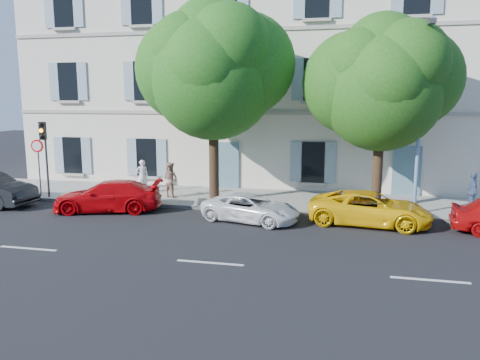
% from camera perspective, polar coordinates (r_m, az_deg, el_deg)
% --- Properties ---
extents(ground, '(90.00, 90.00, 0.00)m').
position_cam_1_polar(ground, '(17.48, 0.01, -5.69)').
color(ground, black).
extents(sidewalk, '(36.00, 4.50, 0.15)m').
position_cam_1_polar(sidewalk, '(21.70, 2.58, -2.41)').
color(sidewalk, '#A09E96').
rests_on(sidewalk, ground).
extents(kerb, '(36.00, 0.16, 0.16)m').
position_cam_1_polar(kerb, '(19.61, 1.47, -3.71)').
color(kerb, '#9E998E').
rests_on(kerb, ground).
extents(building, '(28.00, 7.00, 12.00)m').
position_cam_1_polar(building, '(26.91, 4.88, 12.65)').
color(building, beige).
rests_on(building, ground).
extents(car_red_coupe, '(4.77, 2.86, 1.29)m').
position_cam_1_polar(car_red_coupe, '(20.45, -15.82, -1.90)').
color(car_red_coupe, '#BC050A').
rests_on(car_red_coupe, ground).
extents(car_white_coupe, '(4.11, 2.61, 1.06)m').
position_cam_1_polar(car_white_coupe, '(18.09, 1.36, -3.42)').
color(car_white_coupe, white).
rests_on(car_white_coupe, ground).
extents(car_yellow_supercar, '(4.72, 2.58, 1.25)m').
position_cam_1_polar(car_yellow_supercar, '(18.26, 15.56, -3.34)').
color(car_yellow_supercar, yellow).
rests_on(car_yellow_supercar, ground).
extents(tree_left, '(5.50, 5.50, 8.52)m').
position_cam_1_polar(tree_left, '(20.51, -3.31, 12.51)').
color(tree_left, '#3A2819').
rests_on(tree_left, sidewalk).
extents(tree_right, '(4.94, 4.94, 7.61)m').
position_cam_1_polar(tree_right, '(19.88, 16.87, 10.46)').
color(tree_right, '#3A2819').
rests_on(tree_right, sidewalk).
extents(traffic_light, '(0.30, 0.40, 3.50)m').
position_cam_1_polar(traffic_light, '(23.28, -22.77, 4.18)').
color(traffic_light, '#383A3D').
rests_on(traffic_light, sidewalk).
extents(road_sign, '(0.61, 0.12, 2.65)m').
position_cam_1_polar(road_sign, '(24.09, -23.40, 2.80)').
color(road_sign, '#383A3D').
rests_on(road_sign, sidewalk).
extents(street_lamp, '(0.25, 1.57, 7.37)m').
position_cam_1_polar(street_lamp, '(19.31, 21.21, 8.14)').
color(street_lamp, '#7293BF').
rests_on(street_lamp, sidewalk).
extents(pedestrian_a, '(0.70, 0.66, 1.62)m').
position_cam_1_polar(pedestrian_a, '(23.26, -11.83, 0.45)').
color(pedestrian_a, white).
rests_on(pedestrian_a, sidewalk).
extents(pedestrian_b, '(0.96, 0.85, 1.63)m').
position_cam_1_polar(pedestrian_b, '(22.03, -8.49, 0.05)').
color(pedestrian_b, tan).
rests_on(pedestrian_b, sidewalk).
extents(pedestrian_c, '(0.44, 0.95, 1.58)m').
position_cam_1_polar(pedestrian_c, '(21.41, 26.51, -1.26)').
color(pedestrian_c, '#475E83').
rests_on(pedestrian_c, sidewalk).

